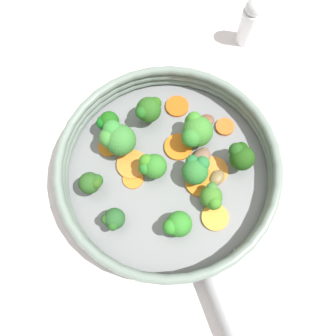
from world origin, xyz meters
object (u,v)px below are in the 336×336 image
salt_shaker (250,22)px  broccoli_floret_8 (177,225)px  mushroom_piece_1 (217,178)px  mushroom_piece_0 (205,121)px  carrot_slice_0 (178,147)px  mushroom_piece_2 (202,157)px  broccoli_floret_5 (152,166)px  broccoli_floret_10 (114,219)px  carrot_slice_1 (133,179)px  broccoli_floret_9 (91,183)px  carrot_slice_4 (200,182)px  broccoli_floret_2 (196,131)px  carrot_slice_3 (177,106)px  broccoli_floret_4 (149,110)px  carrot_slice_7 (225,127)px  broccoli_floret_0 (241,156)px  broccoli_floret_1 (117,138)px  skillet (168,173)px  broccoli_floret_3 (108,122)px  broccoli_floret_7 (196,170)px  carrot_slice_6 (108,147)px  carrot_slice_8 (132,164)px  carrot_slice_5 (213,170)px  carrot_slice_2 (215,217)px

salt_shaker → broccoli_floret_8: bearing=37.4°
mushroom_piece_1 → mushroom_piece_0: bearing=-114.1°
carrot_slice_0 → mushroom_piece_2: bearing=119.1°
broccoli_floret_5 → broccoli_floret_10: 0.09m
carrot_slice_1 → broccoli_floret_9: size_ratio=0.74×
carrot_slice_4 → salt_shaker: bearing=-140.5°
broccoli_floret_10 → broccoli_floret_2: bearing=-163.9°
carrot_slice_3 → broccoli_floret_4: size_ratio=0.76×
carrot_slice_0 → broccoli_floret_10: size_ratio=1.10×
carrot_slice_0 → broccoli_floret_5: 0.06m
broccoli_floret_10 → carrot_slice_0: bearing=-160.4°
carrot_slice_7 → broccoli_floret_2: (0.05, -0.01, 0.03)m
carrot_slice_7 → mushroom_piece_2: (0.06, 0.02, 0.00)m
broccoli_floret_0 → broccoli_floret_1: broccoli_floret_1 is taller
skillet → broccoli_floret_3: (0.04, -0.11, 0.04)m
carrot_slice_7 → broccoli_floret_7: (0.09, 0.04, 0.02)m
carrot_slice_4 → broccoli_floret_1: bearing=-57.5°
carrot_slice_6 → broccoli_floret_9: broccoli_floret_9 is taller
carrot_slice_1 → broccoli_floret_9: (0.06, -0.02, 0.03)m
mushroom_piece_1 → mushroom_piece_2: bearing=-87.7°
skillet → mushroom_piece_0: 0.10m
carrot_slice_6 → carrot_slice_8: 0.05m
carrot_slice_7 → mushroom_piece_1: bearing=46.4°
carrot_slice_1 → broccoli_floret_7: size_ratio=0.69×
skillet → carrot_slice_5: bearing=148.1°
carrot_slice_6 → mushroom_piece_2: 0.15m
broccoli_floret_2 → broccoli_floret_0: bearing=115.7°
broccoli_floret_4 → carrot_slice_4: bearing=93.6°
broccoli_floret_5 → broccoli_floret_4: bearing=-118.2°
broccoli_floret_10 → mushroom_piece_2: bearing=-174.6°
mushroom_piece_0 → carrot_slice_6: bearing=-16.4°
carrot_slice_3 → carrot_slice_5: carrot_slice_3 is taller
broccoli_floret_7 → broccoli_floret_9: bearing=-24.8°
carrot_slice_5 → broccoli_floret_5: (0.08, -0.05, 0.02)m
broccoli_floret_8 → mushroom_piece_1: 0.10m
carrot_slice_0 → broccoli_floret_7: broccoli_floret_7 is taller
broccoli_floret_4 → broccoli_floret_10: broccoli_floret_4 is taller
carrot_slice_4 → mushroom_piece_2: (-0.02, -0.03, 0.00)m
carrot_slice_2 → broccoli_floret_9: size_ratio=0.92×
carrot_slice_3 → broccoli_floret_7: bearing=69.7°
broccoli_floret_7 → mushroom_piece_1: size_ratio=1.70×
carrot_slice_3 → broccoli_floret_10: broccoli_floret_10 is taller
broccoli_floret_4 → broccoli_floret_7: bearing=93.4°
carrot_slice_3 → carrot_slice_6: size_ratio=1.17×
carrot_slice_1 → carrot_slice_0: bearing=-175.7°
broccoli_floret_3 → carrot_slice_2: bearing=106.2°
broccoli_floret_8 → broccoli_floret_9: broccoli_floret_9 is taller
carrot_slice_7 → mushroom_piece_2: mushroom_piece_2 is taller
carrot_slice_5 → broccoli_floret_9: broccoli_floret_9 is taller
carrot_slice_2 → broccoli_floret_4: broccoli_floret_4 is taller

